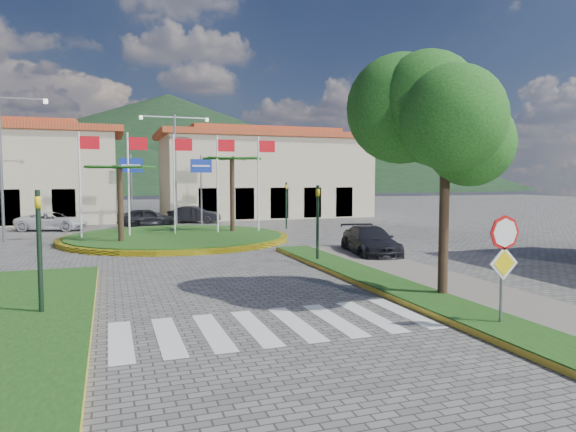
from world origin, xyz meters
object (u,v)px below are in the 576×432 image
object	(u,v)px
car_dark_a	(147,218)
car_side_right	(370,241)
deciduous_tree	(446,118)
car_dark_b	(194,215)
white_van	(52,221)
stop_sign	(504,253)
roundabout_island	(176,237)

from	to	relation	value
car_dark_a	car_side_right	size ratio (longest dim) A/B	0.89
deciduous_tree	car_dark_b	xyz separation A→B (m)	(-2.78, 27.71, -4.52)
car_side_right	white_van	bearing A→B (deg)	140.97
white_van	car_dark_b	distance (m)	10.24
car_dark_b	car_side_right	bearing A→B (deg)	-144.51
car_side_right	car_dark_a	bearing A→B (deg)	126.61
deciduous_tree	car_side_right	world-z (taller)	deciduous_tree
stop_sign	deciduous_tree	bearing A→B (deg)	78.82
white_van	car_dark_a	world-z (taller)	car_dark_a
white_van	roundabout_island	bearing A→B (deg)	-120.34
deciduous_tree	car_dark_a	world-z (taller)	deciduous_tree
stop_sign	car_dark_a	world-z (taller)	stop_sign
car_dark_a	car_dark_b	distance (m)	4.53
stop_sign	car_side_right	xyz separation A→B (m)	(2.60, 11.08, -1.13)
stop_sign	roundabout_island	bearing A→B (deg)	103.73
white_van	stop_sign	bearing A→B (deg)	-138.89
car_dark_b	car_side_right	xyz separation A→B (m)	(4.78, -19.67, -0.00)
roundabout_island	car_dark_b	xyz separation A→B (m)	(2.71, 10.71, 0.49)
stop_sign	deciduous_tree	xyz separation A→B (m)	(0.60, 3.04, 3.38)
stop_sign	white_van	xyz separation A→B (m)	(-12.05, 28.04, -1.17)
car_dark_a	stop_sign	bearing A→B (deg)	-178.05
roundabout_island	white_van	distance (m)	10.74
stop_sign	white_van	distance (m)	30.54
roundabout_island	deciduous_tree	distance (m)	18.55
car_dark_b	car_side_right	distance (m)	20.24
stop_sign	deciduous_tree	world-z (taller)	deciduous_tree
white_van	car_dark_a	xyz separation A→B (m)	(6.13, 0.16, 0.07)
stop_sign	deciduous_tree	distance (m)	4.59
white_van	car_side_right	size ratio (longest dim) A/B	0.98
white_van	deciduous_tree	bearing A→B (deg)	-135.31
roundabout_island	stop_sign	world-z (taller)	roundabout_island
stop_sign	car_dark_a	distance (m)	28.83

